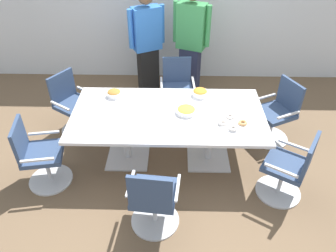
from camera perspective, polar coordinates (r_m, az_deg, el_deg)
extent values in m
cube|color=brown|center=(4.54, 0.00, -5.57)|extent=(10.00, 10.00, 0.01)
cube|color=silver|center=(5.97, 0.56, 20.92)|extent=(8.00, 0.10, 2.80)
cube|color=silver|center=(4.08, 0.00, 2.01)|extent=(2.40, 1.20, 0.04)
cube|color=silver|center=(4.57, -6.93, -5.27)|extent=(0.56, 0.56, 0.02)
cylinder|color=silver|center=(4.34, -7.28, -1.80)|extent=(0.09, 0.09, 0.69)
cube|color=silver|center=(4.56, 6.96, -5.48)|extent=(0.56, 0.56, 0.02)
cylinder|color=silver|center=(4.32, 7.31, -2.01)|extent=(0.09, 0.09, 0.69)
cylinder|color=silver|center=(4.31, 18.58, -10.75)|extent=(0.74, 0.74, 0.02)
cylinder|color=silver|center=(4.16, 19.16, -8.75)|extent=(0.05, 0.05, 0.41)
cube|color=#33476B|center=(4.01, 19.83, -6.43)|extent=(0.63, 0.63, 0.06)
cube|color=#33476B|center=(3.84, 23.52, -4.89)|extent=(0.26, 0.39, 0.42)
cube|color=silver|center=(3.75, 19.13, -7.33)|extent=(0.33, 0.22, 0.02)
cube|color=silver|center=(4.12, 21.15, -3.18)|extent=(0.33, 0.22, 0.02)
cylinder|color=silver|center=(5.08, 17.15, -1.93)|extent=(0.72, 0.72, 0.02)
cylinder|color=silver|center=(4.95, 17.59, 0.00)|extent=(0.05, 0.05, 0.41)
cube|color=#33476B|center=(4.82, 18.10, 2.20)|extent=(0.62, 0.62, 0.06)
cube|color=#33476B|center=(4.83, 20.54, 5.11)|extent=(0.23, 0.41, 0.42)
cube|color=silver|center=(4.61, 20.29, 1.81)|extent=(0.34, 0.19, 0.02)
cube|color=silver|center=(4.90, 16.57, 4.86)|extent=(0.34, 0.19, 0.02)
cylinder|color=silver|center=(5.35, 1.55, 2.21)|extent=(0.57, 0.57, 0.02)
cylinder|color=silver|center=(5.23, 1.59, 4.14)|extent=(0.05, 0.05, 0.41)
cube|color=#33476B|center=(5.10, 1.64, 6.33)|extent=(0.49, 0.49, 0.06)
cube|color=#33476B|center=(5.17, 1.54, 9.81)|extent=(0.44, 0.07, 0.42)
cube|color=silver|center=(5.06, 4.45, 7.53)|extent=(0.05, 0.37, 0.02)
cube|color=silver|center=(5.03, -1.15, 7.44)|extent=(0.05, 0.37, 0.02)
cylinder|color=silver|center=(5.18, -15.10, -0.56)|extent=(0.75, 0.75, 0.02)
cylinder|color=silver|center=(5.06, -15.49, 1.36)|extent=(0.05, 0.05, 0.41)
cube|color=#33476B|center=(4.93, -15.93, 3.55)|extent=(0.64, 0.64, 0.06)
cube|color=#33476B|center=(4.96, -18.03, 6.58)|extent=(0.27, 0.39, 0.42)
cube|color=silver|center=(5.00, -14.12, 6.01)|extent=(0.32, 0.23, 0.02)
cube|color=silver|center=(4.75, -18.31, 3.36)|extent=(0.32, 0.23, 0.02)
cylinder|color=silver|center=(4.49, -19.71, -8.77)|extent=(0.62, 0.62, 0.02)
cylinder|color=silver|center=(4.34, -20.29, -6.79)|extent=(0.05, 0.05, 0.41)
cube|color=#33476B|center=(4.19, -20.97, -4.49)|extent=(0.53, 0.53, 0.06)
cube|color=#33476B|center=(4.11, -24.53, -2.18)|extent=(0.11, 0.44, 0.42)
cube|color=silver|center=(4.31, -20.83, -1.14)|extent=(0.37, 0.09, 0.02)
cube|color=silver|center=(3.94, -21.87, -5.54)|extent=(0.37, 0.09, 0.02)
cylinder|color=silver|center=(3.83, -2.25, -16.07)|extent=(0.59, 0.59, 0.02)
cylinder|color=silver|center=(3.66, -2.34, -14.07)|extent=(0.05, 0.05, 0.41)
cube|color=#33476B|center=(3.48, -2.43, -11.68)|extent=(0.50, 0.50, 0.06)
cube|color=#33476B|center=(3.17, -3.16, -11.67)|extent=(0.44, 0.08, 0.42)
cube|color=silver|center=(3.43, -6.58, -9.92)|extent=(0.07, 0.37, 0.02)
cube|color=silver|center=(3.37, 1.70, -10.74)|extent=(0.07, 0.37, 0.02)
cube|color=black|center=(5.67, -3.43, 9.33)|extent=(0.38, 0.32, 0.86)
cube|color=blue|center=(5.36, -3.74, 16.59)|extent=(0.49, 0.39, 0.68)
cylinder|color=blue|center=(5.44, -1.06, 17.38)|extent=(0.11, 0.11, 0.61)
cylinder|color=blue|center=(5.26, -6.53, 16.43)|extent=(0.11, 0.11, 0.61)
cube|color=#232842|center=(5.63, 3.76, 9.29)|extent=(0.37, 0.30, 0.90)
cube|color=#388C4C|center=(5.30, 4.12, 16.96)|extent=(0.49, 0.37, 0.71)
cylinder|color=#388C4C|center=(5.21, 7.01, 16.86)|extent=(0.10, 0.10, 0.64)
cylinder|color=#388C4C|center=(5.37, 1.34, 17.73)|extent=(0.10, 0.10, 0.64)
cylinder|color=white|center=(4.40, 5.60, 5.65)|extent=(0.21, 0.21, 0.07)
ellipsoid|color=orange|center=(4.39, 5.63, 6.06)|extent=(0.18, 0.18, 0.07)
cylinder|color=white|center=(4.43, -9.38, 5.50)|extent=(0.20, 0.20, 0.07)
ellipsoid|color=#AD702D|center=(4.42, -9.42, 5.88)|extent=(0.17, 0.17, 0.06)
cylinder|color=white|center=(4.06, 3.19, 2.60)|extent=(0.25, 0.25, 0.06)
ellipsoid|color=yellow|center=(4.04, 3.21, 2.95)|extent=(0.22, 0.22, 0.05)
cylinder|color=white|center=(3.96, 11.16, 0.45)|extent=(0.33, 0.33, 0.01)
torus|color=tan|center=(3.96, 12.91, 0.55)|extent=(0.11, 0.11, 0.03)
torus|color=white|center=(4.04, 10.81, 1.71)|extent=(0.11, 0.11, 0.03)
torus|color=white|center=(3.92, 9.54, 0.58)|extent=(0.11, 0.11, 0.03)
torus|color=white|center=(3.85, 11.30, -0.34)|extent=(0.11, 0.11, 0.03)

